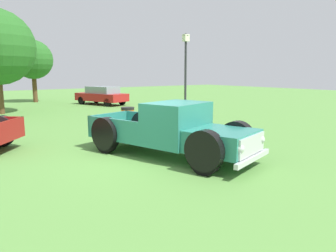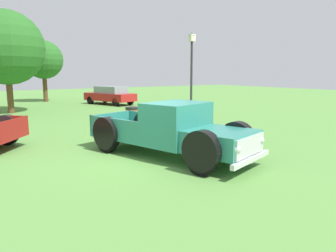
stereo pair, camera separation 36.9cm
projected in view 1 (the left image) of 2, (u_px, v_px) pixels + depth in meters
name	position (u px, v px, depth m)	size (l,w,h in m)	color
ground_plane	(144.00, 158.00, 9.24)	(80.00, 80.00, 0.00)	#5B9342
pickup_truck_foreground	(179.00, 132.00, 9.12)	(3.32, 5.59, 1.61)	#2D8475
sedan_distant_a	(102.00, 95.00, 24.28)	(2.99, 4.52, 1.40)	#B21E1E
lamp_post_near	(186.00, 74.00, 16.78)	(0.36, 0.36, 4.48)	#2D2D33
trash_can	(128.00, 118.00, 13.94)	(0.59, 0.59, 0.95)	orange
oak_tree_east	(33.00, 60.00, 25.90)	(3.18, 3.18, 5.09)	brown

